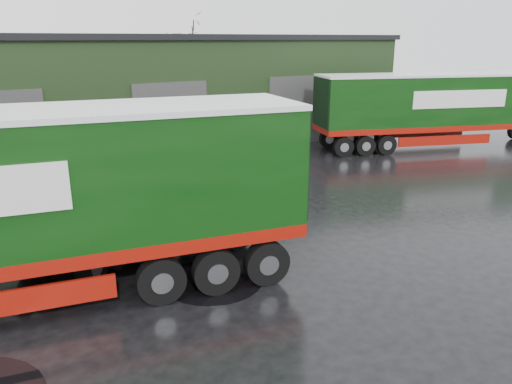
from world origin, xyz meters
TOP-DOWN VIEW (x-y plane):
  - ground at (0.00, 0.00)m, footprint 100.00×100.00m
  - warehouse at (2.00, 20.00)m, footprint 32.40×12.40m
  - hero_tractor at (-4.27, 4.50)m, footprint 6.48×5.83m
  - lorry_right at (15.34, 9.00)m, footprint 16.12×8.33m
  - wash_bucket at (-0.19, 4.32)m, footprint 0.37×0.37m
  - tree_back_b at (10.00, 30.00)m, footprint 4.40×4.40m
  - puddle_1 at (2.27, 5.42)m, footprint 2.23×2.23m
  - puddle_4 at (-2.68, 0.92)m, footprint 2.64×2.64m

SIDE VIEW (x-z plane):
  - ground at x=0.00m, z-range 0.00..0.00m
  - puddle_1 at x=2.27m, z-range 0.00..0.01m
  - puddle_4 at x=-2.68m, z-range 0.00..0.01m
  - wash_bucket at x=-0.19m, z-range 0.00..0.32m
  - hero_tractor at x=-4.27m, z-range 0.00..3.83m
  - lorry_right at x=15.34m, z-range 0.00..4.25m
  - warehouse at x=2.00m, z-range 0.01..6.31m
  - tree_back_b at x=10.00m, z-range 0.00..7.50m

